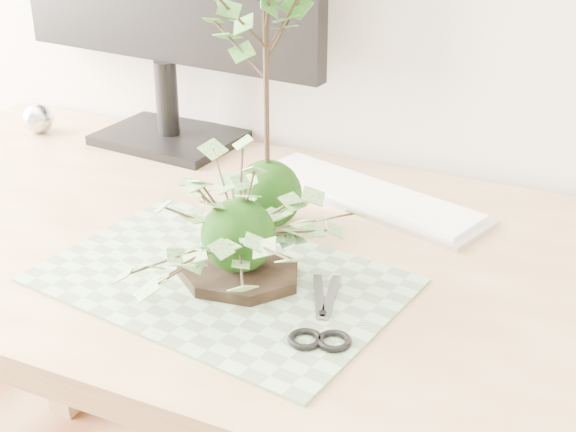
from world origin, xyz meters
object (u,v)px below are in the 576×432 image
(desk, at_px, (302,309))
(maple_kokedama, at_px, (265,26))
(ivy_kokedama, at_px, (237,203))
(keyboard, at_px, (366,195))

(desk, height_order, maple_kokedama, maple_kokedama)
(ivy_kokedama, bearing_deg, maple_kokedama, 103.86)
(desk, distance_m, ivy_kokedama, 0.22)
(desk, bearing_deg, maple_kokedama, 144.37)
(maple_kokedama, height_order, keyboard, maple_kokedama)
(desk, bearing_deg, ivy_kokedama, -112.22)
(desk, relative_size, keyboard, 3.89)
(maple_kokedama, xyz_separation_m, keyboard, (0.10, 0.14, -0.28))
(ivy_kokedama, xyz_separation_m, keyboard, (0.06, 0.30, -0.10))
(desk, xyz_separation_m, maple_kokedama, (-0.08, 0.06, 0.37))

